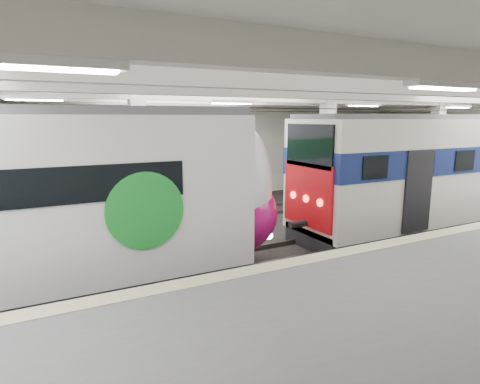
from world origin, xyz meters
TOP-DOWN VIEW (x-y plane):
  - station_hall at (0.00, -1.74)m, footprint 36.00×24.00m
  - modern_emu at (-6.38, -0.00)m, footprint 14.63×3.02m
  - older_rer at (8.62, 0.00)m, footprint 13.78×3.04m
  - far_train at (-7.21, 5.50)m, footprint 15.29×3.70m

SIDE VIEW (x-z plane):
  - modern_emu at x=-6.38m, z-range -0.04..4.64m
  - older_rer at x=8.62m, z-range 0.11..4.64m
  - far_train at x=-7.21m, z-range 0.08..4.87m
  - station_hall at x=0.00m, z-range 0.37..6.12m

